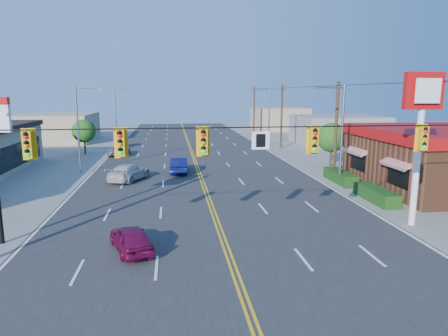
{
  "coord_description": "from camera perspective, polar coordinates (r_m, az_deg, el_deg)",
  "views": [
    {
      "loc": [
        -2.48,
        -16.18,
        7.42
      ],
      "look_at": [
        1.12,
        11.04,
        2.2
      ],
      "focal_mm": 32.0,
      "sensor_mm": 36.0,
      "label": 1
    }
  ],
  "objects": [
    {
      "name": "bld_east_far",
      "position": [
        81.25,
        7.86,
        6.98
      ],
      "size": [
        10.0,
        10.0,
        4.4
      ],
      "primitive_type": "cube",
      "color": "tan",
      "rests_on": "ground"
    },
    {
      "name": "utility_pole_mid",
      "position": [
        54.31,
        8.22,
        7.25
      ],
      "size": [
        0.28,
        0.28,
        8.4
      ],
      "primitive_type": "cylinder",
      "color": "#47301E",
      "rests_on": "ground"
    },
    {
      "name": "bld_west_far",
      "position": [
        66.74,
        -22.84,
        5.35
      ],
      "size": [
        11.0,
        12.0,
        4.2
      ],
      "primitive_type": "cube",
      "color": "tan",
      "rests_on": "ground"
    },
    {
      "name": "utility_pole_far",
      "position": [
        71.78,
        4.31,
        8.16
      ],
      "size": [
        0.28,
        0.28,
        8.4
      ],
      "primitive_type": "cylinder",
      "color": "#47301E",
      "rests_on": "ground"
    },
    {
      "name": "streetlight_sw",
      "position": [
        39.18,
        -19.88,
        5.87
      ],
      "size": [
        2.55,
        0.25,
        8.0
      ],
      "color": "gray",
      "rests_on": "ground"
    },
    {
      "name": "kfc_pylon",
      "position": [
        24.31,
        26.33,
        6.41
      ],
      "size": [
        2.2,
        0.36,
        8.5
      ],
      "color": "white",
      "rests_on": "ground"
    },
    {
      "name": "streetlight_ne",
      "position": [
        55.86,
        6.27,
        7.72
      ],
      "size": [
        2.55,
        0.25,
        8.0
      ],
      "color": "gray",
      "rests_on": "ground"
    },
    {
      "name": "car_silver",
      "position": [
        49.1,
        -14.74,
        2.42
      ],
      "size": [
        2.3,
        4.47,
        1.21
      ],
      "primitive_type": "imported",
      "rotation": [
        0.0,
        0.0,
        3.07
      ],
      "color": "#A09FA4",
      "rests_on": "ground"
    },
    {
      "name": "road",
      "position": [
        37.01,
        -3.55,
        -0.78
      ],
      "size": [
        20.0,
        120.0,
        0.06
      ],
      "primitive_type": "cube",
      "color": "#2D2D30",
      "rests_on": "ground"
    },
    {
      "name": "bld_east_mid",
      "position": [
        61.53,
        16.0,
        5.29
      ],
      "size": [
        12.0,
        10.0,
        4.0
      ],
      "primitive_type": "cube",
      "color": "gray",
      "rests_on": "ground"
    },
    {
      "name": "ground",
      "position": [
        17.98,
        1.1,
        -13.62
      ],
      "size": [
        160.0,
        160.0,
        0.0
      ],
      "primitive_type": "plane",
      "color": "gray",
      "rests_on": "ground"
    },
    {
      "name": "car_white",
      "position": [
        34.73,
        -13.4,
        -0.69
      ],
      "size": [
        3.71,
        5.21,
        1.4
      ],
      "primitive_type": "imported",
      "rotation": [
        0.0,
        0.0,
        2.74
      ],
      "color": "beige",
      "rests_on": "ground"
    },
    {
      "name": "streetlight_nw",
      "position": [
        64.78,
        -15.06,
        7.83
      ],
      "size": [
        2.55,
        0.25,
        8.0
      ],
      "color": "gray",
      "rests_on": "ground"
    },
    {
      "name": "utility_pole_near",
      "position": [
        37.34,
        15.71,
        5.42
      ],
      "size": [
        0.28,
        0.28,
        8.4
      ],
      "primitive_type": "cylinder",
      "color": "#47301E",
      "rests_on": "ground"
    },
    {
      "name": "car_blue",
      "position": [
        37.38,
        -6.42,
        0.36
      ],
      "size": [
        1.72,
        4.41,
        1.43
      ],
      "primitive_type": "imported",
      "rotation": [
        0.0,
        0.0,
        3.09
      ],
      "color": "#0D144F",
      "rests_on": "ground"
    },
    {
      "name": "car_magenta",
      "position": [
        19.52,
        -13.14,
        -9.93
      ],
      "size": [
        2.56,
        3.9,
        1.23
      ],
      "primitive_type": "imported",
      "rotation": [
        0.0,
        0.0,
        3.47
      ],
      "color": "maroon",
      "rests_on": "ground"
    },
    {
      "name": "streetlight_se",
      "position": [
        33.1,
        16.2,
        5.3
      ],
      "size": [
        2.55,
        0.25,
        8.0
      ],
      "color": "gray",
      "rests_on": "ground"
    },
    {
      "name": "tree_west",
      "position": [
        51.48,
        -19.38,
        5.0
      ],
      "size": [
        2.8,
        2.8,
        4.2
      ],
      "color": "#47301E",
      "rests_on": "ground"
    },
    {
      "name": "signal_span",
      "position": [
        16.55,
        0.75,
        1.95
      ],
      "size": [
        24.32,
        0.34,
        9.0
      ],
      "color": "#47301E",
      "rests_on": "ground"
    },
    {
      "name": "tree_kfc_rear",
      "position": [
        41.64,
        15.12,
        4.2
      ],
      "size": [
        2.94,
        2.94,
        4.41
      ],
      "color": "#47301E",
      "rests_on": "ground"
    }
  ]
}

